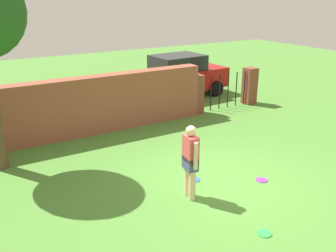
{
  "coord_description": "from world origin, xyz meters",
  "views": [
    {
      "loc": [
        -5.02,
        -6.01,
        4.16
      ],
      "look_at": [
        -0.48,
        1.6,
        1.0
      ],
      "focal_mm": 40.56,
      "sensor_mm": 36.0,
      "label": 1
    }
  ],
  "objects_px": {
    "frisbee_purple": "(262,180)",
    "person": "(190,159)",
    "frisbee_blue": "(194,179)",
    "car": "(178,76)",
    "frisbee_green": "(264,233)"
  },
  "relations": [
    {
      "from": "frisbee_purple",
      "to": "frisbee_blue",
      "type": "xyz_separation_m",
      "value": [
        -1.34,
        0.83,
        0.0
      ]
    },
    {
      "from": "person",
      "to": "frisbee_blue",
      "type": "distance_m",
      "value": 1.19
    },
    {
      "from": "frisbee_purple",
      "to": "person",
      "type": "bearing_deg",
      "value": 172.77
    },
    {
      "from": "person",
      "to": "car",
      "type": "height_order",
      "value": "car"
    },
    {
      "from": "frisbee_purple",
      "to": "frisbee_green",
      "type": "relative_size",
      "value": 1.0
    },
    {
      "from": "frisbee_green",
      "to": "frisbee_blue",
      "type": "relative_size",
      "value": 1.0
    },
    {
      "from": "car",
      "to": "frisbee_purple",
      "type": "relative_size",
      "value": 15.94
    },
    {
      "from": "frisbee_green",
      "to": "frisbee_purple",
      "type": "bearing_deg",
      "value": 47.24
    },
    {
      "from": "person",
      "to": "frisbee_purple",
      "type": "distance_m",
      "value": 2.08
    },
    {
      "from": "car",
      "to": "frisbee_blue",
      "type": "relative_size",
      "value": 15.94
    },
    {
      "from": "person",
      "to": "frisbee_purple",
      "type": "xyz_separation_m",
      "value": [
        1.86,
        -0.24,
        -0.89
      ]
    },
    {
      "from": "person",
      "to": "frisbee_green",
      "type": "distance_m",
      "value": 2.04
    },
    {
      "from": "car",
      "to": "frisbee_purple",
      "type": "height_order",
      "value": "car"
    },
    {
      "from": "person",
      "to": "frisbee_green",
      "type": "bearing_deg",
      "value": 20.31
    },
    {
      "from": "car",
      "to": "frisbee_green",
      "type": "relative_size",
      "value": 15.94
    }
  ]
}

